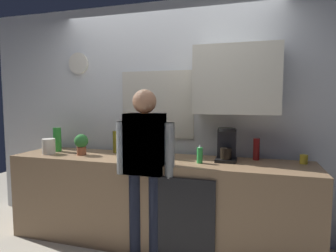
# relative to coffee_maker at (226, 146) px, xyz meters

# --- Properties ---
(kitchen_counter) EXTENTS (3.12, 0.64, 0.90)m
(kitchen_counter) POSITION_rel_coffee_maker_xyz_m (-0.71, -0.09, -0.60)
(kitchen_counter) COLOR #937251
(kitchen_counter) RESTS_ON ground_plane
(dishwasher_panel) EXTENTS (0.56, 0.02, 0.81)m
(dishwasher_panel) POSITION_rel_coffee_maker_xyz_m (-0.33, -0.42, -0.64)
(dishwasher_panel) COLOR black
(dishwasher_panel) RESTS_ON ground_plane
(back_wall_assembly) EXTENTS (4.72, 0.42, 2.60)m
(back_wall_assembly) POSITION_rel_coffee_maker_xyz_m (-0.61, 0.31, 0.31)
(back_wall_assembly) COLOR silver
(back_wall_assembly) RESTS_ON ground_plane
(coffee_maker) EXTENTS (0.20, 0.20, 0.33)m
(coffee_maker) POSITION_rel_coffee_maker_xyz_m (0.00, 0.00, 0.00)
(coffee_maker) COLOR black
(coffee_maker) RESTS_ON kitchen_counter
(bottle_clear_soda) EXTENTS (0.09, 0.09, 0.28)m
(bottle_clear_soda) POSITION_rel_coffee_maker_xyz_m (-1.95, -0.03, -0.01)
(bottle_clear_soda) COLOR #2D8C33
(bottle_clear_soda) RESTS_ON kitchen_counter
(bottle_red_vinegar) EXTENTS (0.06, 0.06, 0.22)m
(bottle_red_vinegar) POSITION_rel_coffee_maker_xyz_m (0.28, 0.14, -0.04)
(bottle_red_vinegar) COLOR maroon
(bottle_red_vinegar) RESTS_ON kitchen_counter
(bottle_olive_oil) EXTENTS (0.06, 0.06, 0.25)m
(bottle_olive_oil) POSITION_rel_coffee_maker_xyz_m (-1.26, 0.09, -0.02)
(bottle_olive_oil) COLOR olive
(bottle_olive_oil) RESTS_ON kitchen_counter
(bottle_green_wine) EXTENTS (0.07, 0.07, 0.30)m
(bottle_green_wine) POSITION_rel_coffee_maker_xyz_m (-0.65, -0.05, 0.00)
(bottle_green_wine) COLOR #195923
(bottle_green_wine) RESTS_ON kitchen_counter
(cup_yellow_cup) EXTENTS (0.07, 0.07, 0.08)m
(cup_yellow_cup) POSITION_rel_coffee_maker_xyz_m (0.71, 0.09, -0.10)
(cup_yellow_cup) COLOR yellow
(cup_yellow_cup) RESTS_ON kitchen_counter
(mixing_bowl) EXTENTS (0.22, 0.22, 0.08)m
(mixing_bowl) POSITION_rel_coffee_maker_xyz_m (-0.96, -0.08, -0.11)
(mixing_bowl) COLOR white
(mixing_bowl) RESTS_ON kitchen_counter
(potted_plant) EXTENTS (0.15, 0.15, 0.23)m
(potted_plant) POSITION_rel_coffee_maker_xyz_m (-1.55, -0.14, -0.01)
(potted_plant) COLOR #9E5638
(potted_plant) RESTS_ON kitchen_counter
(dish_soap) EXTENTS (0.06, 0.06, 0.18)m
(dish_soap) POSITION_rel_coffee_maker_xyz_m (-0.23, -0.17, -0.07)
(dish_soap) COLOR green
(dish_soap) RESTS_ON kitchen_counter
(storage_canister) EXTENTS (0.14, 0.14, 0.17)m
(storage_canister) POSITION_rel_coffee_maker_xyz_m (-1.94, -0.20, -0.06)
(storage_canister) COLOR silver
(storage_canister) RESTS_ON kitchen_counter
(person_at_sink) EXTENTS (0.57, 0.22, 1.60)m
(person_at_sink) POSITION_rel_coffee_maker_xyz_m (-0.71, -0.39, -0.10)
(person_at_sink) COLOR #3F4766
(person_at_sink) RESTS_ON ground_plane
(person_guest) EXTENTS (0.57, 0.22, 1.60)m
(person_guest) POSITION_rel_coffee_maker_xyz_m (-0.71, -0.39, -0.10)
(person_guest) COLOR #3F4766
(person_guest) RESTS_ON ground_plane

